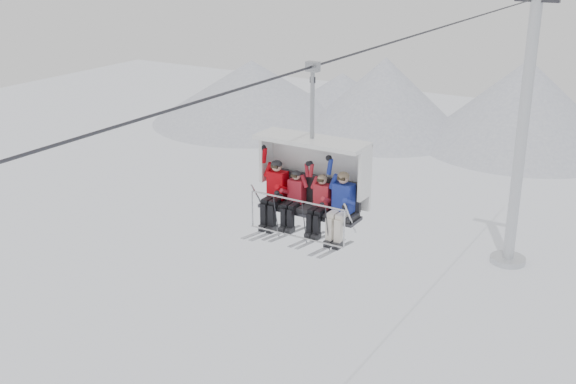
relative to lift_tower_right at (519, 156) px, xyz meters
The scene contains 8 objects.
ridgeline 20.33m from the lift_tower_right, 94.51° to the left, with size 72.00×21.00×7.00m.
lift_tower_right is the anchor object (origin of this frame).
haul_cable 23.25m from the lift_tower_right, 90.00° to the right, with size 0.06×0.06×50.00m, color #313137.
chairlift_carrier 21.38m from the lift_tower_right, 90.00° to the right, with size 2.69×1.17×3.98m.
skier_far_left 21.59m from the lift_tower_right, 92.45° to the right, with size 0.46×1.69×1.78m.
skier_center_left 21.58m from the lift_tower_right, 90.97° to the right, with size 0.38×1.69×1.53m.
skier_center_right 21.58m from the lift_tower_right, 89.06° to the right, with size 0.39×1.69×1.56m.
skier_far_right 21.59m from the lift_tower_right, 87.60° to the right, with size 0.46×1.69×1.80m.
Camera 1 is at (7.84, -12.94, 16.11)m, focal length 45.00 mm.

